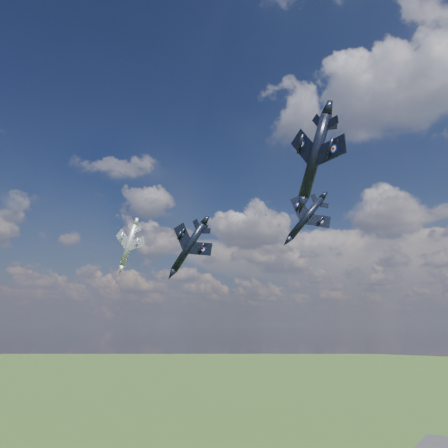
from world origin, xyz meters
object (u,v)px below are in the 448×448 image
Objects in this scene: jet_right_navy at (315,156)px; jet_high_navy at (306,218)px; jet_lead_navy at (189,247)px; jet_left_silver at (129,245)px.

jet_high_navy reaches higher than jet_right_navy.
jet_lead_navy is at bearing -151.85° from jet_high_navy.
jet_left_silver is at bearing -176.69° from jet_high_navy.
jet_left_silver is at bearing 178.93° from jet_right_navy.
jet_right_navy is at bearing -26.89° from jet_left_silver.
jet_right_navy is at bearing -40.13° from jet_lead_navy.
jet_high_navy reaches higher than jet_left_silver.
jet_right_navy reaches higher than jet_left_silver.
jet_right_navy reaches higher than jet_lead_navy.
jet_lead_navy is 38.41m from jet_right_navy.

